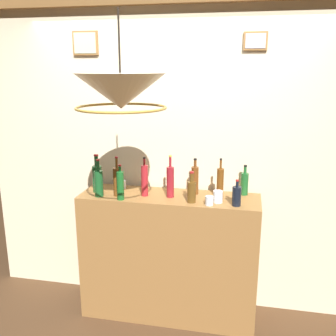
% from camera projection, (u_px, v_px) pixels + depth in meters
% --- Properties ---
extents(panelled_rear_partition, '(3.50, 0.15, 2.75)m').
position_uv_depth(panelled_rear_partition, '(176.00, 146.00, 3.36)').
color(panelled_rear_partition, beige).
rests_on(panelled_rear_partition, ground).
extents(bar_shelf_unit, '(1.48, 0.43, 1.10)m').
position_uv_depth(bar_shelf_unit, '(169.00, 256.00, 3.31)').
color(bar_shelf_unit, olive).
rests_on(bar_shelf_unit, ground).
extents(liquor_bottle_port, '(0.07, 0.07, 0.25)m').
position_uv_depth(liquor_bottle_port, '(192.00, 191.00, 3.00)').
color(liquor_bottle_port, brown).
rests_on(liquor_bottle_port, bar_shelf_unit).
extents(liquor_bottle_bourbon, '(0.06, 0.06, 0.32)m').
position_uv_depth(liquor_bottle_bourbon, '(145.00, 180.00, 3.15)').
color(liquor_bottle_bourbon, maroon).
rests_on(liquor_bottle_bourbon, bar_shelf_unit).
extents(liquor_bottle_sherry, '(0.08, 0.08, 0.32)m').
position_uv_depth(liquor_bottle_sherry, '(97.00, 178.00, 3.25)').
color(liquor_bottle_sherry, '#175425').
rests_on(liquor_bottle_sherry, bar_shelf_unit).
extents(liquor_bottle_gin, '(0.06, 0.06, 0.25)m').
position_uv_depth(liquor_bottle_gin, '(244.00, 183.00, 3.18)').
color(liquor_bottle_gin, '#1B5725').
rests_on(liquor_bottle_gin, bar_shelf_unit).
extents(liquor_bottle_whiskey, '(0.07, 0.07, 0.31)m').
position_uv_depth(liquor_bottle_whiskey, '(99.00, 183.00, 3.14)').
color(liquor_bottle_whiskey, '#174E23').
rests_on(liquor_bottle_whiskey, bar_shelf_unit).
extents(liquor_bottle_tequila, '(0.06, 0.06, 0.35)m').
position_uv_depth(liquor_bottle_tequila, '(170.00, 181.00, 3.12)').
color(liquor_bottle_tequila, maroon).
rests_on(liquor_bottle_tequila, bar_shelf_unit).
extents(liquor_bottle_mezcal, '(0.07, 0.07, 0.21)m').
position_uv_depth(liquor_bottle_mezcal, '(237.00, 196.00, 2.93)').
color(liquor_bottle_mezcal, black).
rests_on(liquor_bottle_mezcal, bar_shelf_unit).
extents(liquor_bottle_vodka, '(0.07, 0.07, 0.33)m').
position_uv_depth(liquor_bottle_vodka, '(117.00, 181.00, 3.15)').
color(liquor_bottle_vodka, brown).
rests_on(liquor_bottle_vodka, bar_shelf_unit).
extents(liquor_bottle_rye, '(0.06, 0.06, 0.30)m').
position_uv_depth(liquor_bottle_rye, '(195.00, 180.00, 3.19)').
color(liquor_bottle_rye, brown).
rests_on(liquor_bottle_rye, bar_shelf_unit).
extents(liquor_bottle_brandy, '(0.06, 0.06, 0.33)m').
position_uv_depth(liquor_bottle_brandy, '(220.00, 183.00, 3.09)').
color(liquor_bottle_brandy, brown).
rests_on(liquor_bottle_brandy, bar_shelf_unit).
extents(liquor_bottle_rum, '(0.06, 0.06, 0.29)m').
position_uv_depth(liquor_bottle_rum, '(120.00, 185.00, 3.06)').
color(liquor_bottle_rum, '#185721').
rests_on(liquor_bottle_rum, bar_shelf_unit).
extents(glass_tumbler_rocks, '(0.08, 0.08, 0.09)m').
position_uv_depth(glass_tumbler_rocks, '(218.00, 197.00, 3.01)').
color(glass_tumbler_rocks, silver).
rests_on(glass_tumbler_rocks, bar_shelf_unit).
extents(glass_tumbler_highball, '(0.06, 0.06, 0.07)m').
position_uv_depth(glass_tumbler_highball, '(122.00, 184.00, 3.36)').
color(glass_tumbler_highball, silver).
rests_on(glass_tumbler_highball, bar_shelf_unit).
extents(glass_tumbler_shot, '(0.06, 0.06, 0.07)m').
position_uv_depth(glass_tumbler_shot, '(209.00, 201.00, 2.96)').
color(glass_tumbler_shot, silver).
rests_on(glass_tumbler_shot, bar_shelf_unit).
extents(pendant_lamp, '(0.56, 0.56, 0.58)m').
position_uv_depth(pendant_lamp, '(121.00, 92.00, 2.35)').
color(pendant_lamp, '#EFE5C6').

